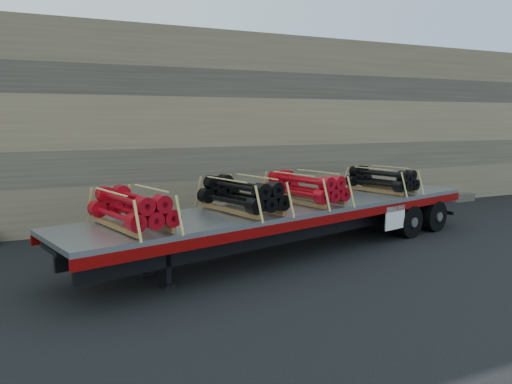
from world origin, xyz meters
TOP-DOWN VIEW (x-y plane):
  - ground at (0.00, 0.00)m, footprint 120.00×120.00m
  - rock_wall at (0.00, 6.50)m, footprint 44.00×3.00m
  - trailer at (0.41, 0.19)m, footprint 13.87×5.77m
  - bundle_front at (-4.40, -0.98)m, footprint 1.70×2.57m
  - bundle_midfront at (-1.37, -0.24)m, footprint 1.78×2.69m
  - bundle_midrear at (0.90, 0.31)m, footprint 1.75×2.64m
  - bundle_rear at (4.42, 1.17)m, footprint 1.61×2.43m

SIDE VIEW (x-z plane):
  - ground at x=0.00m, z-range 0.00..0.00m
  - trailer at x=0.41m, z-range 0.00..1.36m
  - bundle_rear at x=4.42m, z-range 1.36..2.16m
  - bundle_front at x=-4.40m, z-range 1.36..2.20m
  - bundle_midrear at x=0.90m, z-range 1.36..2.22m
  - bundle_midfront at x=-1.37m, z-range 1.36..2.24m
  - rock_wall at x=0.00m, z-range 0.00..7.00m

